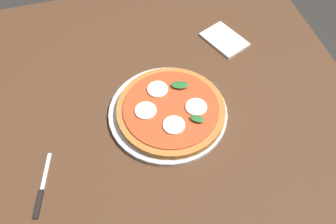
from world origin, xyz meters
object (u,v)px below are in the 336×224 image
Objects in this scene: knife at (41,193)px; pizza at (171,110)px; serving_tray at (168,113)px; napkin at (224,40)px; dining_table at (170,154)px.

pizza is at bearing 110.91° from knife.
napkin is (-0.22, 0.24, -0.00)m from serving_tray.
dining_table is at bearing -41.77° from napkin.
pizza reaches higher than napkin.
napkin reaches higher than knife.
pizza is 1.75× the size of knife.
dining_table is at bearing -17.85° from pizza.
dining_table is at bearing 103.07° from knife.
dining_table is 0.14m from pizza.
dining_table is 0.39m from napkin.
dining_table is 7.63× the size of knife.
knife is at bearing -58.30° from napkin.
serving_tray is at bearing -126.50° from pizza.
pizza is at bearing 162.15° from dining_table.
serving_tray is at bearing 169.16° from dining_table.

